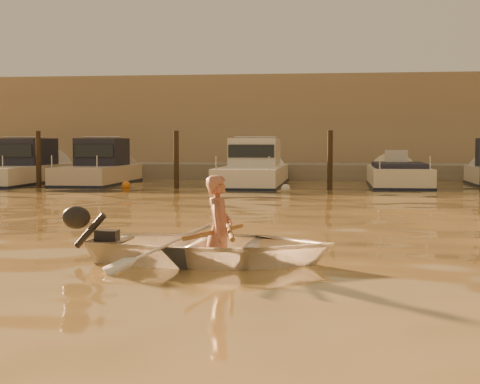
# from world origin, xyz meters

# --- Properties ---
(ground_plane) EXTENTS (160.00, 160.00, 0.00)m
(ground_plane) POSITION_xyz_m (0.00, 0.00, 0.00)
(ground_plane) COLOR brown
(ground_plane) RESTS_ON ground
(dinghy) EXTENTS (3.39, 2.48, 0.68)m
(dinghy) POSITION_xyz_m (-1.69, -1.48, 0.22)
(dinghy) COLOR white
(dinghy) RESTS_ON ground_plane
(person) EXTENTS (0.38, 0.55, 1.48)m
(person) POSITION_xyz_m (-1.59, -1.48, 0.44)
(person) COLOR #A56652
(person) RESTS_ON dinghy
(outboard_motor) EXTENTS (0.91, 0.43, 0.70)m
(outboard_motor) POSITION_xyz_m (-3.19, -1.42, 0.28)
(outboard_motor) COLOR black
(outboard_motor) RESTS_ON dinghy
(oar_port) EXTENTS (0.42, 2.08, 0.13)m
(oar_port) POSITION_xyz_m (-1.44, -1.49, 0.42)
(oar_port) COLOR brown
(oar_port) RESTS_ON dinghy
(oar_starboard) EXTENTS (0.50, 2.07, 0.13)m
(oar_starboard) POSITION_xyz_m (-1.64, -1.48, 0.42)
(oar_starboard) COLOR brown
(oar_starboard) RESTS_ON dinghy
(moored_boat_0) EXTENTS (2.38, 7.51, 1.75)m
(moored_boat_0) POSITION_xyz_m (-12.31, 16.00, 0.62)
(moored_boat_0) COLOR silver
(moored_boat_0) RESTS_ON ground_plane
(moored_boat_1) EXTENTS (2.05, 6.16, 1.75)m
(moored_boat_1) POSITION_xyz_m (-9.05, 16.00, 0.62)
(moored_boat_1) COLOR beige
(moored_boat_1) RESTS_ON ground_plane
(moored_boat_2) EXTENTS (2.21, 7.42, 1.75)m
(moored_boat_2) POSITION_xyz_m (-3.06, 16.00, 0.62)
(moored_boat_2) COLOR white
(moored_boat_2) RESTS_ON ground_plane
(moored_boat_3) EXTENTS (2.04, 5.90, 0.95)m
(moored_boat_3) POSITION_xyz_m (2.26, 16.00, 0.22)
(moored_boat_3) COLOR #EDE2C6
(moored_boat_3) RESTS_ON ground_plane
(piling_0) EXTENTS (0.18, 0.18, 2.20)m
(piling_0) POSITION_xyz_m (-10.50, 13.80, 0.90)
(piling_0) COLOR #2D2319
(piling_0) RESTS_ON ground_plane
(piling_1) EXTENTS (0.18, 0.18, 2.20)m
(piling_1) POSITION_xyz_m (-5.50, 13.80, 0.90)
(piling_1) COLOR #2D2319
(piling_1) RESTS_ON ground_plane
(piling_2) EXTENTS (0.18, 0.18, 2.20)m
(piling_2) POSITION_xyz_m (-0.20, 13.80, 0.90)
(piling_2) COLOR #2D2319
(piling_2) RESTS_ON ground_plane
(fender_a) EXTENTS (0.30, 0.30, 0.30)m
(fender_a) POSITION_xyz_m (-11.30, 12.94, 0.10)
(fender_a) COLOR white
(fender_a) RESTS_ON ground_plane
(fender_b) EXTENTS (0.30, 0.30, 0.30)m
(fender_b) POSITION_xyz_m (-7.27, 13.70, 0.10)
(fender_b) COLOR orange
(fender_b) RESTS_ON ground_plane
(fender_c) EXTENTS (0.30, 0.30, 0.30)m
(fender_c) POSITION_xyz_m (-1.61, 12.48, 0.10)
(fender_c) COLOR silver
(fender_c) RESTS_ON ground_plane
(fender_d) EXTENTS (0.30, 0.30, 0.30)m
(fender_d) POSITION_xyz_m (2.56, 13.97, 0.10)
(fender_d) COLOR orange
(fender_d) RESTS_ON ground_plane
(quay) EXTENTS (52.00, 4.00, 1.00)m
(quay) POSITION_xyz_m (0.00, 21.50, 0.15)
(quay) COLOR gray
(quay) RESTS_ON ground_plane
(waterfront_building) EXTENTS (46.00, 7.00, 4.80)m
(waterfront_building) POSITION_xyz_m (0.00, 27.00, 2.40)
(waterfront_building) COLOR #9E8466
(waterfront_building) RESTS_ON quay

